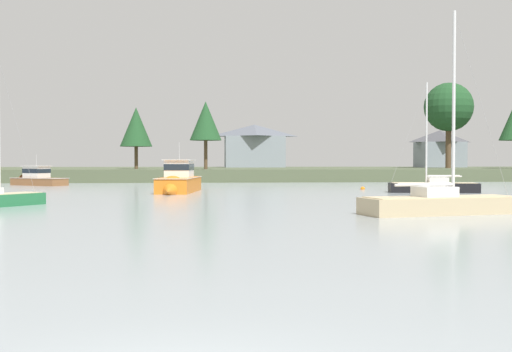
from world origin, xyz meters
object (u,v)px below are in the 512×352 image
(sailboat_black, at_px, (433,190))
(mooring_buoy_yellow, at_px, (410,184))
(mooring_buoy_orange, at_px, (363,189))
(cruiser_orange, at_px, (178,185))
(cruiser_wood, at_px, (34,181))
(sailboat_sand, at_px, (441,209))

(sailboat_black, distance_m, mooring_buoy_yellow, 19.63)
(sailboat_black, bearing_deg, mooring_buoy_orange, 126.61)
(sailboat_black, relative_size, cruiser_orange, 0.99)
(cruiser_wood, xyz_separation_m, mooring_buoy_yellow, (45.03, -1.55, -0.45))
(cruiser_wood, bearing_deg, sailboat_sand, -53.19)
(cruiser_wood, distance_m, mooring_buoy_orange, 38.56)
(sailboat_black, height_order, mooring_buoy_orange, sailboat_black)
(cruiser_wood, relative_size, mooring_buoy_orange, 16.42)
(sailboat_sand, relative_size, mooring_buoy_orange, 23.74)
(sailboat_sand, relative_size, mooring_buoy_yellow, 26.52)
(cruiser_wood, xyz_separation_m, sailboat_sand, (32.47, -43.39, -0.27))
(sailboat_black, xyz_separation_m, mooring_buoy_orange, (-4.84, 6.52, -0.16))
(cruiser_orange, bearing_deg, mooring_buoy_orange, 14.18)
(sailboat_black, bearing_deg, mooring_buoy_yellow, 77.28)
(sailboat_black, distance_m, cruiser_wood, 45.66)
(sailboat_sand, relative_size, cruiser_orange, 1.09)
(mooring_buoy_yellow, bearing_deg, sailboat_sand, -106.70)
(cruiser_wood, relative_size, cruiser_orange, 0.75)
(sailboat_sand, bearing_deg, cruiser_orange, 121.30)
(cruiser_wood, bearing_deg, mooring_buoy_orange, -21.56)
(cruiser_wood, bearing_deg, sailboat_black, -26.94)
(sailboat_black, xyz_separation_m, sailboat_sand, (-8.23, -22.69, 0.02))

